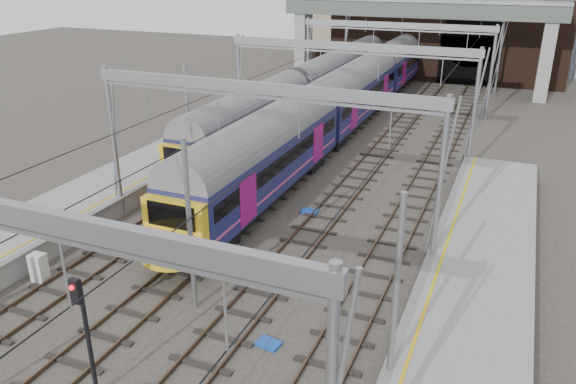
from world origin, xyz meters
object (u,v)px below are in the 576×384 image
at_px(train_main, 380,75).
at_px(train_second, 328,80).
at_px(signal_near_centre, 84,323).
at_px(relay_cabinet, 39,268).

bearing_deg(train_main, train_second, -136.67).
bearing_deg(signal_near_centre, relay_cabinet, 145.87).
distance_m(train_second, signal_near_centre, 39.41).
bearing_deg(train_second, relay_cabinet, -91.99).
relative_size(train_second, relay_cabinet, 39.41).
bearing_deg(train_main, relay_cabinet, -97.76).
xyz_separation_m(train_main, train_second, (-4.00, -3.77, -0.13)).
bearing_deg(relay_cabinet, train_main, 80.22).
xyz_separation_m(train_main, relay_cabinet, (-5.19, -38.07, -2.02)).
xyz_separation_m(train_main, signal_near_centre, (1.74, -42.76, 0.14)).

